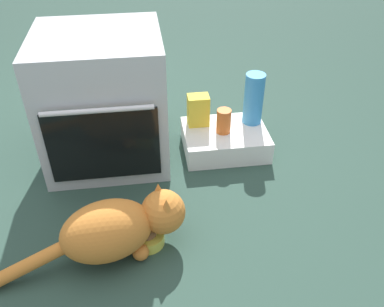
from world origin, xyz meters
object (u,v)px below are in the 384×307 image
Objects in this scene: food_bowl at (148,237)px; water_bottle at (254,99)px; oven at (103,100)px; pantry_cabinet at (225,140)px; snack_bag at (198,110)px; cat at (118,227)px; sauce_jar at (224,121)px.

food_bowl is 0.50× the size of water_bottle.
oven is 0.79m from food_bowl.
pantry_cabinet is 2.62× the size of snack_bag.
oven is at bearing -175.06° from snack_bag.
pantry_cabinet is 0.81m from food_bowl.
cat reaches higher than sauce_jar.
snack_bag is (-0.14, 0.09, 0.16)m from pantry_cabinet.
sauce_jar is 0.47× the size of water_bottle.
water_bottle is (0.77, 0.75, 0.14)m from cat.
oven is at bearing 175.94° from pantry_cabinet.
pantry_cabinet is 3.37× the size of sauce_jar.
oven is 4.75× the size of food_bowl.
water_bottle reaches higher than snack_bag.
oven is 0.53m from snack_bag.
cat is at bearing -135.54° from water_bottle.
snack_bag reaches higher than food_bowl.
cat is at bearing -131.24° from pantry_cabinet.
snack_bag is (0.45, 0.77, 0.08)m from cat.
water_bottle is at bearing 48.03° from food_bowl.
cat is 0.89m from sauce_jar.
water_bottle is 1.67× the size of snack_bag.
water_bottle reaches higher than pantry_cabinet.
food_bowl is 1.06× the size of sauce_jar.
food_bowl is 0.84m from snack_bag.
water_bottle reaches higher than sauce_jar.
oven is 0.72m from pantry_cabinet.
snack_bag is at bearing 4.94° from oven.
snack_bag is at bearing 176.46° from water_bottle.
oven reaches higher than cat.
snack_bag reaches higher than sauce_jar.
oven is 0.86× the size of cat.
oven is at bearing 104.27° from food_bowl.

